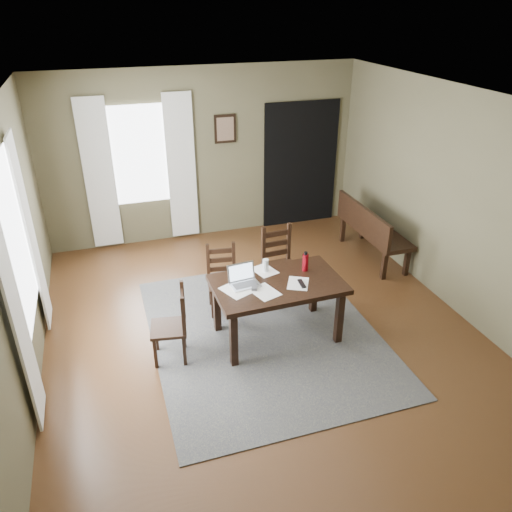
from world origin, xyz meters
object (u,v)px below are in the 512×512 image
object	(u,v)px
dining_table	(278,289)
water_bottle	(305,262)
chair_back_left	(223,280)
laptop	(243,279)
bench	(370,227)
chair_back_right	(280,264)
chair_end	(173,326)

from	to	relation	value
dining_table	water_bottle	distance (m)	0.47
chair_back_left	water_bottle	distance (m)	1.12
dining_table	chair_back_left	world-z (taller)	chair_back_left
laptop	dining_table	bearing A→B (deg)	-20.37
chair_back_left	water_bottle	world-z (taller)	water_bottle
bench	laptop	xyz separation A→B (m)	(-2.39, -1.35, 0.29)
chair_back_left	bench	world-z (taller)	chair_back_left
laptop	water_bottle	world-z (taller)	water_bottle
chair_back_right	laptop	distance (m)	1.08
bench	chair_back_left	bearing A→B (deg)	105.68
chair_end	laptop	distance (m)	0.92
dining_table	bench	size ratio (longest dim) A/B	0.98
dining_table	chair_back_right	bearing A→B (deg)	66.22
dining_table	chair_end	world-z (taller)	chair_end
laptop	water_bottle	bearing A→B (deg)	-1.33
chair_back_right	chair_back_left	bearing A→B (deg)	-178.57
bench	laptop	distance (m)	2.76
chair_back_left	water_bottle	size ratio (longest dim) A/B	3.61
dining_table	chair_back_right	world-z (taller)	chair_back_right
chair_end	chair_back_right	world-z (taller)	chair_back_right
dining_table	bench	world-z (taller)	bench
chair_end	bench	xyz separation A→B (m)	(3.22, 1.48, 0.08)
bench	chair_end	bearing A→B (deg)	114.71
chair_back_right	bench	world-z (taller)	chair_back_right
bench	dining_table	bearing A→B (deg)	125.80
laptop	water_bottle	xyz separation A→B (m)	(0.77, 0.06, 0.05)
chair_end	dining_table	bearing A→B (deg)	100.99
laptop	bench	bearing A→B (deg)	23.48
chair_end	laptop	world-z (taller)	laptop
chair_back_left	laptop	bearing A→B (deg)	-75.17
dining_table	water_bottle	bearing A→B (deg)	20.49
laptop	water_bottle	distance (m)	0.78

